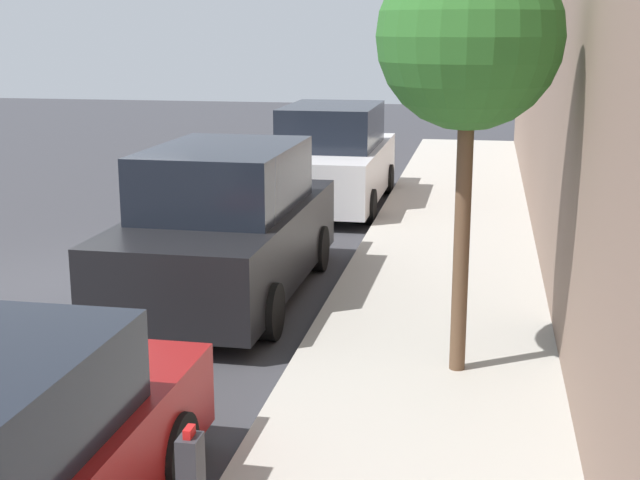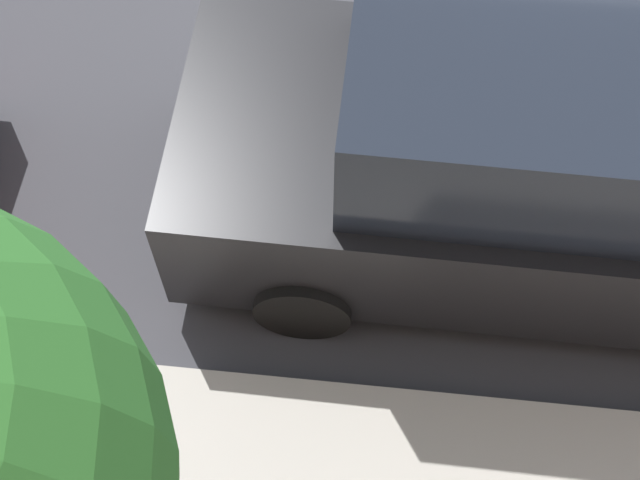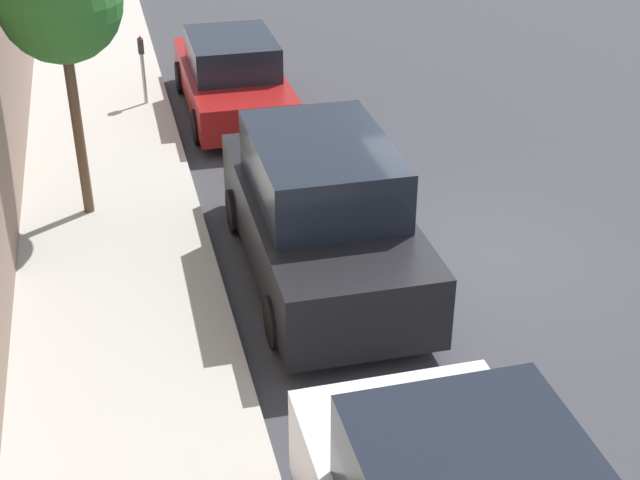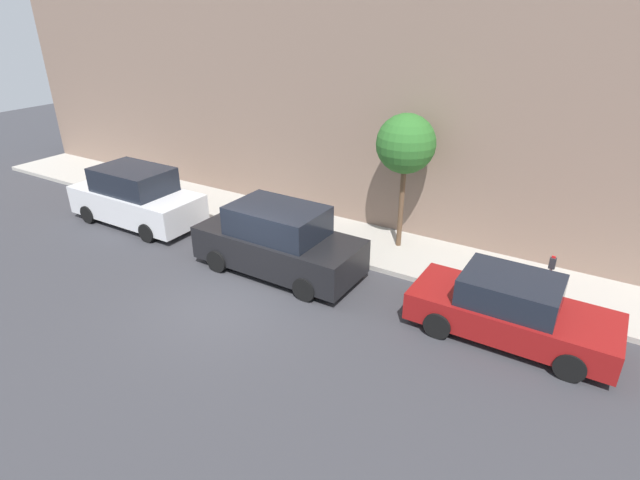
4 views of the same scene
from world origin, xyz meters
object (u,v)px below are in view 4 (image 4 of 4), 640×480
object	(u,v)px
parked_sedan_nearest	(510,310)
street_tree	(406,145)
parking_meter_near	(550,275)
parked_suv_third	(136,197)
parked_suv_second	(278,241)

from	to	relation	value
parked_sedan_nearest	street_tree	bearing A→B (deg)	53.77
parking_meter_near	street_tree	xyz separation A→B (m)	(1.22, 4.47, 2.36)
street_tree	parked_sedan_nearest	bearing A→B (deg)	-126.23
parked_suv_third	street_tree	size ratio (longest dim) A/B	1.18
parked_suv_second	street_tree	xyz separation A→B (m)	(3.06, -2.38, 2.41)
parking_meter_near	street_tree	distance (m)	5.20
parked_suv_second	parked_suv_third	xyz separation A→B (m)	(0.31, 6.24, 0.00)
parked_suv_second	parking_meter_near	distance (m)	7.09
parked_suv_second	parking_meter_near	xyz separation A→B (m)	(1.84, -6.85, 0.05)
parked_suv_second	parked_sedan_nearest	bearing A→B (deg)	-88.42
parked_sedan_nearest	street_tree	world-z (taller)	street_tree
parking_meter_near	parked_sedan_nearest	bearing A→B (deg)	162.31
parking_meter_near	street_tree	size ratio (longest dim) A/B	0.33
parking_meter_near	parked_suv_third	bearing A→B (deg)	96.65
parked_sedan_nearest	street_tree	distance (m)	5.54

